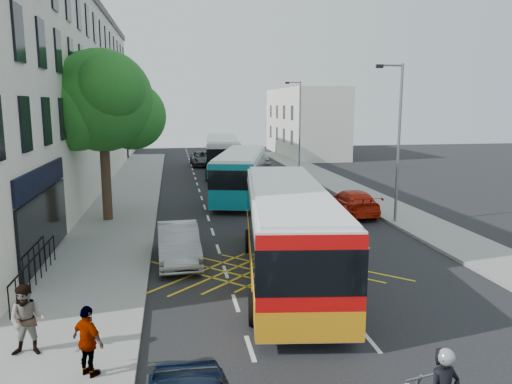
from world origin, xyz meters
name	(u,v)px	position (x,y,z in m)	size (l,w,h in m)	color
ground	(369,339)	(0.00, 0.00, 0.00)	(120.00, 120.00, 0.00)	black
pavement_left	(108,221)	(-8.50, 15.00, 0.07)	(5.00, 70.00, 0.15)	gray
pavement_right	(392,210)	(7.50, 15.00, 0.07)	(3.00, 70.00, 0.15)	gray
terrace_main	(36,95)	(-14.00, 24.49, 6.76)	(8.30, 45.00, 13.50)	beige
terrace_far	(100,113)	(-14.00, 55.00, 5.00)	(8.00, 20.00, 10.00)	silver
building_right	(304,122)	(11.00, 48.00, 4.00)	(6.00, 18.00, 8.00)	silver
street_tree	(102,102)	(-8.51, 14.97, 6.29)	(6.30, 5.70, 8.80)	#382619
lamp_near	(397,135)	(6.20, 12.00, 4.62)	(1.45, 0.15, 8.00)	slate
lamp_far	(299,122)	(6.20, 32.00, 4.62)	(1.45, 0.15, 8.00)	slate
railings	(35,269)	(-9.70, 5.30, 0.72)	(0.08, 5.60, 1.14)	black
bus_near	(288,230)	(-1.05, 5.07, 1.74)	(4.25, 12.02, 3.31)	silver
bus_mid	(241,174)	(-0.64, 20.46, 1.63)	(5.08, 11.30, 3.10)	silver
bus_far	(223,155)	(-0.66, 32.26, 1.73)	(3.63, 11.89, 3.29)	silver
parked_car_silver	(178,243)	(-4.90, 7.55, 0.75)	(1.58, 4.53, 1.49)	#939599
red_hatchback	(352,202)	(4.95, 14.70, 0.70)	(1.96, 4.81, 1.40)	#BB1B08
distant_car_grey	(203,159)	(-2.02, 38.71, 0.72)	(2.39, 5.18, 1.44)	#42454A
distant_car_silver	(260,159)	(3.68, 37.75, 0.70)	(1.65, 4.10, 1.40)	#B3B5BB
distant_car_dark	(239,153)	(2.50, 44.69, 0.64)	(1.35, 3.86, 1.27)	black
pedestrian_near	(27,320)	(-8.61, 0.33, 1.04)	(0.86, 0.67, 1.77)	gray
pedestrian_far	(88,341)	(-7.00, -0.91, 0.97)	(0.96, 0.40, 1.64)	gray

